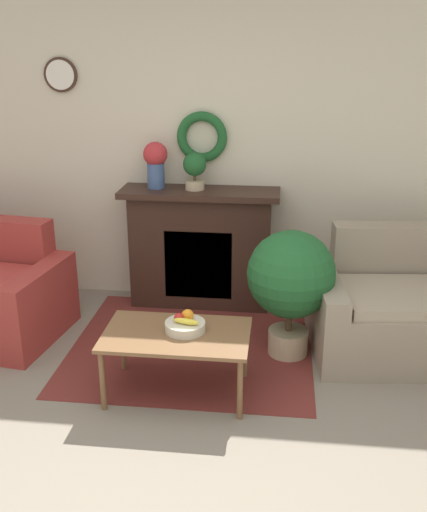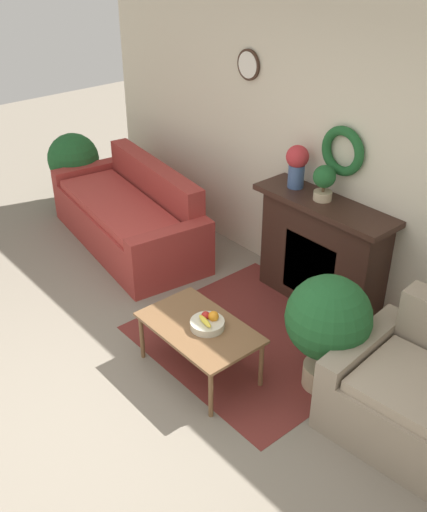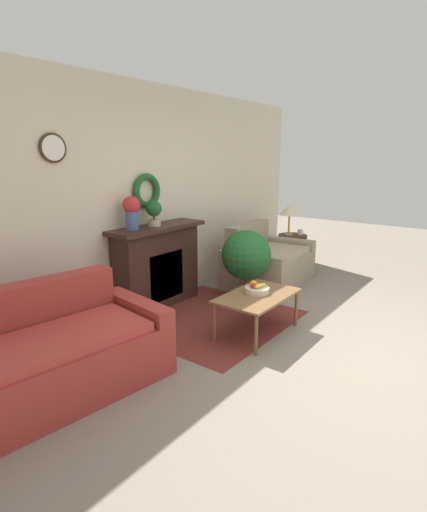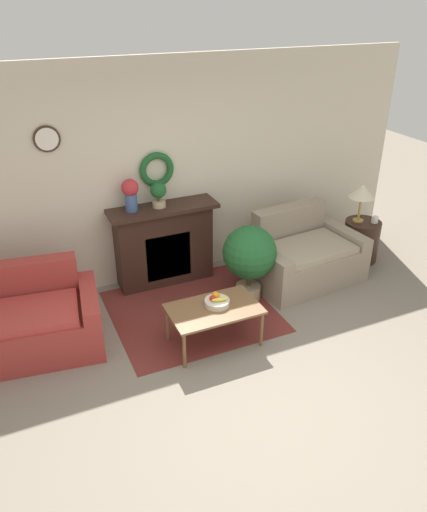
{
  "view_description": "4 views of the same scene",
  "coord_description": "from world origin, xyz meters",
  "px_view_note": "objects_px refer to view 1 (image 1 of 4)",
  "views": [
    {
      "loc": [
        0.62,
        -2.4,
        2.2
      ],
      "look_at": [
        0.17,
        1.52,
        0.77
      ],
      "focal_mm": 42.0,
      "sensor_mm": 36.0,
      "label": 1
    },
    {
      "loc": [
        2.82,
        -1.29,
        3.19
      ],
      "look_at": [
        -0.26,
        1.33,
        0.8
      ],
      "focal_mm": 42.0,
      "sensor_mm": 36.0,
      "label": 2
    },
    {
      "loc": [
        -3.44,
        -1.05,
        1.85
      ],
      "look_at": [
        -0.29,
        1.34,
        0.85
      ],
      "focal_mm": 28.0,
      "sensor_mm": 36.0,
      "label": 3
    },
    {
      "loc": [
        -1.75,
        -2.9,
        3.3
      ],
      "look_at": [
        0.27,
        1.61,
        0.67
      ],
      "focal_mm": 35.0,
      "sensor_mm": 36.0,
      "label": 4
    }
  ],
  "objects_px": {
    "fireplace": "(201,247)",
    "potted_plant_on_mantel": "(195,169)",
    "fruit_bowl": "(185,324)",
    "vase_on_mantel_left": "(156,162)",
    "potted_plant_floor_by_loveseat": "(291,279)",
    "loveseat_right": "(407,311)",
    "coffee_table": "(177,339)"
  },
  "relations": [
    {
      "from": "fireplace",
      "to": "potted_plant_on_mantel",
      "type": "distance_m",
      "value": 0.68
    },
    {
      "from": "fruit_bowl",
      "to": "potted_plant_on_mantel",
      "type": "relative_size",
      "value": 0.85
    },
    {
      "from": "potted_plant_on_mantel",
      "to": "fireplace",
      "type": "bearing_deg",
      "value": 19.19
    },
    {
      "from": "fireplace",
      "to": "potted_plant_on_mantel",
      "type": "bearing_deg",
      "value": -160.81
    },
    {
      "from": "potted_plant_on_mantel",
      "to": "vase_on_mantel_left",
      "type": "bearing_deg",
      "value": 176.51
    },
    {
      "from": "fireplace",
      "to": "vase_on_mantel_left",
      "type": "bearing_deg",
      "value": 179.13
    },
    {
      "from": "potted_plant_on_mantel",
      "to": "potted_plant_floor_by_loveseat",
      "type": "bearing_deg",
      "value": -45.15
    },
    {
      "from": "loveseat_right",
      "to": "potted_plant_floor_by_loveseat",
      "type": "distance_m",
      "value": 0.93
    },
    {
      "from": "potted_plant_on_mantel",
      "to": "coffee_table",
      "type": "bearing_deg",
      "value": -86.73
    },
    {
      "from": "potted_plant_on_mantel",
      "to": "potted_plant_floor_by_loveseat",
      "type": "relative_size",
      "value": 0.32
    },
    {
      "from": "vase_on_mantel_left",
      "to": "potted_plant_floor_by_loveseat",
      "type": "distance_m",
      "value": 1.55
    },
    {
      "from": "loveseat_right",
      "to": "coffee_table",
      "type": "height_order",
      "value": "loveseat_right"
    },
    {
      "from": "fireplace",
      "to": "coffee_table",
      "type": "bearing_deg",
      "value": -88.41
    },
    {
      "from": "coffee_table",
      "to": "potted_plant_floor_by_loveseat",
      "type": "height_order",
      "value": "potted_plant_floor_by_loveseat"
    },
    {
      "from": "coffee_table",
      "to": "fruit_bowl",
      "type": "bearing_deg",
      "value": 40.44
    },
    {
      "from": "fruit_bowl",
      "to": "potted_plant_floor_by_loveseat",
      "type": "distance_m",
      "value": 0.89
    },
    {
      "from": "fireplace",
      "to": "potted_plant_floor_by_loveseat",
      "type": "relative_size",
      "value": 1.4
    },
    {
      "from": "loveseat_right",
      "to": "vase_on_mantel_left",
      "type": "height_order",
      "value": "vase_on_mantel_left"
    },
    {
      "from": "potted_plant_on_mantel",
      "to": "potted_plant_floor_by_loveseat",
      "type": "distance_m",
      "value": 1.29
    },
    {
      "from": "potted_plant_floor_by_loveseat",
      "to": "fireplace",
      "type": "bearing_deg",
      "value": 132.83
    },
    {
      "from": "coffee_table",
      "to": "loveseat_right",
      "type": "bearing_deg",
      "value": 26.36
    },
    {
      "from": "coffee_table",
      "to": "potted_plant_on_mantel",
      "type": "height_order",
      "value": "potted_plant_on_mantel"
    },
    {
      "from": "coffee_table",
      "to": "potted_plant_on_mantel",
      "type": "relative_size",
      "value": 3.05
    },
    {
      "from": "fruit_bowl",
      "to": "potted_plant_floor_by_loveseat",
      "type": "height_order",
      "value": "potted_plant_floor_by_loveseat"
    },
    {
      "from": "fireplace",
      "to": "fruit_bowl",
      "type": "bearing_deg",
      "value": -86.33
    },
    {
      "from": "loveseat_right",
      "to": "coffee_table",
      "type": "distance_m",
      "value": 1.77
    },
    {
      "from": "fireplace",
      "to": "loveseat_right",
      "type": "distance_m",
      "value": 1.76
    },
    {
      "from": "fireplace",
      "to": "coffee_table",
      "type": "relative_size",
      "value": 1.41
    },
    {
      "from": "fireplace",
      "to": "potted_plant_floor_by_loveseat",
      "type": "xyz_separation_m",
      "value": [
        0.76,
        -0.82,
        0.08
      ]
    },
    {
      "from": "loveseat_right",
      "to": "fruit_bowl",
      "type": "xyz_separation_m",
      "value": [
        -1.54,
        -0.74,
        0.17
      ]
    },
    {
      "from": "vase_on_mantel_left",
      "to": "potted_plant_floor_by_loveseat",
      "type": "height_order",
      "value": "vase_on_mantel_left"
    },
    {
      "from": "coffee_table",
      "to": "potted_plant_floor_by_loveseat",
      "type": "xyz_separation_m",
      "value": [
        0.72,
        0.61,
        0.2
      ]
    }
  ]
}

